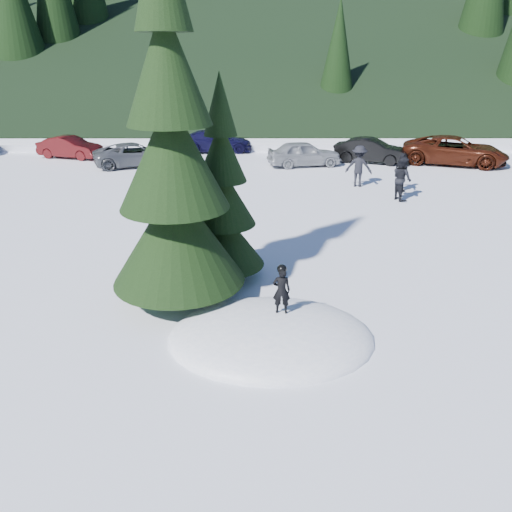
{
  "coord_description": "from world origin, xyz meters",
  "views": [
    {
      "loc": [
        -0.34,
        -9.35,
        5.74
      ],
      "look_at": [
        -0.33,
        2.03,
        1.1
      ],
      "focal_mm": 35.0,
      "sensor_mm": 36.0,
      "label": 1
    }
  ],
  "objects_px": {
    "child_skier": "(281,291)",
    "adult_0": "(402,179)",
    "car_6": "(455,150)",
    "car_3": "(216,141)",
    "car_4": "(304,154)",
    "car_5": "(371,151)",
    "car_2": "(136,155)",
    "spruce_tall": "(173,169)",
    "adult_1": "(401,173)",
    "adult_2": "(359,166)",
    "spruce_short": "(222,204)",
    "car_1": "(70,147)"
  },
  "relations": [
    {
      "from": "child_skier",
      "to": "spruce_short",
      "type": "bearing_deg",
      "value": -60.45
    },
    {
      "from": "car_4",
      "to": "car_6",
      "type": "bearing_deg",
      "value": -98.16
    },
    {
      "from": "child_skier",
      "to": "adult_2",
      "type": "xyz_separation_m",
      "value": [
        4.19,
        13.05,
        -0.07
      ]
    },
    {
      "from": "adult_2",
      "to": "car_3",
      "type": "relative_size",
      "value": 0.41
    },
    {
      "from": "spruce_short",
      "to": "car_6",
      "type": "height_order",
      "value": "spruce_short"
    },
    {
      "from": "spruce_short",
      "to": "car_4",
      "type": "xyz_separation_m",
      "value": [
        3.52,
        14.64,
        -1.43
      ]
    },
    {
      "from": "adult_1",
      "to": "car_4",
      "type": "height_order",
      "value": "adult_1"
    },
    {
      "from": "car_4",
      "to": "spruce_tall",
      "type": "bearing_deg",
      "value": 153.4
    },
    {
      "from": "spruce_short",
      "to": "car_2",
      "type": "relative_size",
      "value": 1.2
    },
    {
      "from": "car_2",
      "to": "child_skier",
      "type": "bearing_deg",
      "value": -179.18
    },
    {
      "from": "car_5",
      "to": "child_skier",
      "type": "bearing_deg",
      "value": -176.61
    },
    {
      "from": "adult_0",
      "to": "car_6",
      "type": "xyz_separation_m",
      "value": [
        4.9,
        7.21,
        -0.14
      ]
    },
    {
      "from": "spruce_tall",
      "to": "car_1",
      "type": "height_order",
      "value": "spruce_tall"
    },
    {
      "from": "spruce_tall",
      "to": "adult_1",
      "type": "bearing_deg",
      "value": 51.84
    },
    {
      "from": "car_1",
      "to": "car_2",
      "type": "bearing_deg",
      "value": -100.57
    },
    {
      "from": "spruce_tall",
      "to": "car_3",
      "type": "height_order",
      "value": "spruce_tall"
    },
    {
      "from": "child_skier",
      "to": "car_2",
      "type": "height_order",
      "value": "child_skier"
    },
    {
      "from": "adult_0",
      "to": "car_2",
      "type": "relative_size",
      "value": 0.41
    },
    {
      "from": "car_3",
      "to": "spruce_tall",
      "type": "bearing_deg",
      "value": 178.54
    },
    {
      "from": "car_1",
      "to": "car_2",
      "type": "distance_m",
      "value": 4.88
    },
    {
      "from": "child_skier",
      "to": "car_4",
      "type": "relative_size",
      "value": 0.27
    },
    {
      "from": "child_skier",
      "to": "car_6",
      "type": "distance_m",
      "value": 20.77
    },
    {
      "from": "adult_1",
      "to": "adult_2",
      "type": "bearing_deg",
      "value": 42.62
    },
    {
      "from": "car_2",
      "to": "car_5",
      "type": "xyz_separation_m",
      "value": [
        13.02,
        0.89,
        0.05
      ]
    },
    {
      "from": "adult_1",
      "to": "car_3",
      "type": "bearing_deg",
      "value": 24.62
    },
    {
      "from": "child_skier",
      "to": "car_4",
      "type": "bearing_deg",
      "value": -93.27
    },
    {
      "from": "spruce_tall",
      "to": "adult_0",
      "type": "relative_size",
      "value": 4.73
    },
    {
      "from": "car_1",
      "to": "car_6",
      "type": "bearing_deg",
      "value": -78.23
    },
    {
      "from": "child_skier",
      "to": "adult_2",
      "type": "distance_m",
      "value": 13.7
    },
    {
      "from": "child_skier",
      "to": "car_1",
      "type": "bearing_deg",
      "value": -56.49
    },
    {
      "from": "car_5",
      "to": "adult_2",
      "type": "bearing_deg",
      "value": -176.69
    },
    {
      "from": "car_5",
      "to": "car_6",
      "type": "relative_size",
      "value": 0.74
    },
    {
      "from": "spruce_tall",
      "to": "car_2",
      "type": "distance_m",
      "value": 16.95
    },
    {
      "from": "adult_0",
      "to": "car_5",
      "type": "distance_m",
      "value": 7.75
    },
    {
      "from": "adult_1",
      "to": "car_6",
      "type": "distance_m",
      "value": 7.42
    },
    {
      "from": "car_3",
      "to": "car_4",
      "type": "height_order",
      "value": "car_4"
    },
    {
      "from": "car_4",
      "to": "car_2",
      "type": "bearing_deg",
      "value": 78.95
    },
    {
      "from": "spruce_tall",
      "to": "car_1",
      "type": "bearing_deg",
      "value": 116.2
    },
    {
      "from": "car_5",
      "to": "car_3",
      "type": "bearing_deg",
      "value": 91.13
    },
    {
      "from": "child_skier",
      "to": "car_3",
      "type": "relative_size",
      "value": 0.23
    },
    {
      "from": "car_2",
      "to": "spruce_short",
      "type": "bearing_deg",
      "value": 179.98
    },
    {
      "from": "child_skier",
      "to": "adult_0",
      "type": "distance_m",
      "value": 12.08
    },
    {
      "from": "adult_1",
      "to": "car_3",
      "type": "relative_size",
      "value": 0.37
    },
    {
      "from": "adult_2",
      "to": "adult_1",
      "type": "bearing_deg",
      "value": 168.39
    },
    {
      "from": "child_skier",
      "to": "car_5",
      "type": "relative_size",
      "value": 0.26
    },
    {
      "from": "car_4",
      "to": "adult_1",
      "type": "bearing_deg",
      "value": -156.09
    },
    {
      "from": "adult_2",
      "to": "car_4",
      "type": "height_order",
      "value": "adult_2"
    },
    {
      "from": "car_2",
      "to": "car_4",
      "type": "relative_size",
      "value": 1.12
    },
    {
      "from": "car_1",
      "to": "car_2",
      "type": "height_order",
      "value": "car_1"
    },
    {
      "from": "spruce_tall",
      "to": "adult_2",
      "type": "distance_m",
      "value": 13.51
    }
  ]
}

